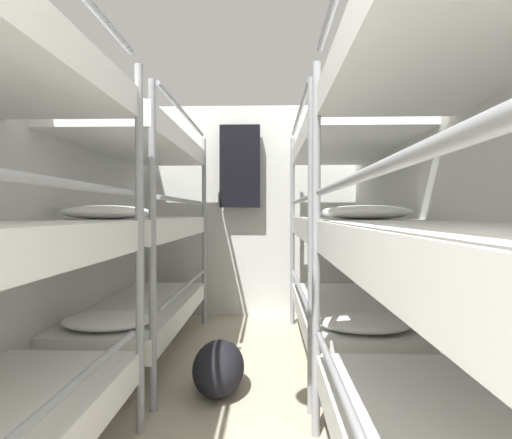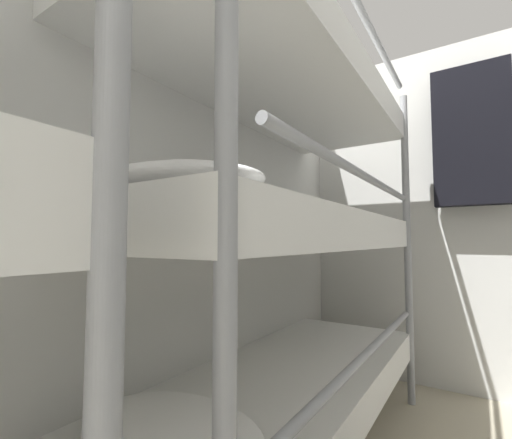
{
  "view_description": "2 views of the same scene",
  "coord_description": "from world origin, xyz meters",
  "px_view_note": "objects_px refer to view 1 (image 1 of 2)",
  "views": [
    {
      "loc": [
        0.22,
        0.36,
        1.17
      ],
      "look_at": [
        0.1,
        4.09,
        1.11
      ],
      "focal_mm": 28.0,
      "sensor_mm": 36.0,
      "label": 1
    },
    {
      "loc": [
        -0.09,
        2.19,
        1.0
      ],
      "look_at": [
        -0.71,
        3.15,
        1.08
      ],
      "focal_mm": 24.0,
      "sensor_mm": 36.0,
      "label": 2
    }
  ],
  "objects_px": {
    "duffel_bag": "(219,368)",
    "bunk_stack_right_far": "(345,227)",
    "hanging_coat": "(240,167)",
    "bunk_stack_left_far": "(140,226)",
    "bunk_stack_right_near": "(493,253)"
  },
  "relations": [
    {
      "from": "duffel_bag",
      "to": "bunk_stack_right_far",
      "type": "bearing_deg",
      "value": 34.18
    },
    {
      "from": "bunk_stack_right_far",
      "to": "bunk_stack_right_near",
      "type": "bearing_deg",
      "value": -90.0
    },
    {
      "from": "bunk_stack_left_far",
      "to": "bunk_stack_right_far",
      "type": "relative_size",
      "value": 1.0
    },
    {
      "from": "bunk_stack_right_far",
      "to": "duffel_bag",
      "type": "distance_m",
      "value": 1.43
    },
    {
      "from": "bunk_stack_right_near",
      "to": "bunk_stack_left_far",
      "type": "bearing_deg",
      "value": 128.03
    },
    {
      "from": "hanging_coat",
      "to": "bunk_stack_right_far",
      "type": "bearing_deg",
      "value": -52.6
    },
    {
      "from": "bunk_stack_right_near",
      "to": "bunk_stack_right_far",
      "type": "xyz_separation_m",
      "value": [
        0.0,
        2.1,
        0.0
      ]
    },
    {
      "from": "bunk_stack_right_far",
      "to": "duffel_bag",
      "type": "relative_size",
      "value": 3.93
    },
    {
      "from": "bunk_stack_right_far",
      "to": "hanging_coat",
      "type": "height_order",
      "value": "hanging_coat"
    },
    {
      "from": "duffel_bag",
      "to": "hanging_coat",
      "type": "relative_size",
      "value": 0.56
    },
    {
      "from": "bunk_stack_right_far",
      "to": "hanging_coat",
      "type": "distance_m",
      "value": 1.64
    },
    {
      "from": "bunk_stack_right_near",
      "to": "bunk_stack_left_far",
      "type": "height_order",
      "value": "same"
    },
    {
      "from": "bunk_stack_right_near",
      "to": "duffel_bag",
      "type": "bearing_deg",
      "value": 122.29
    },
    {
      "from": "bunk_stack_right_near",
      "to": "bunk_stack_right_far",
      "type": "distance_m",
      "value": 2.1
    },
    {
      "from": "bunk_stack_left_far",
      "to": "bunk_stack_right_far",
      "type": "bearing_deg",
      "value": 0.0
    }
  ]
}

